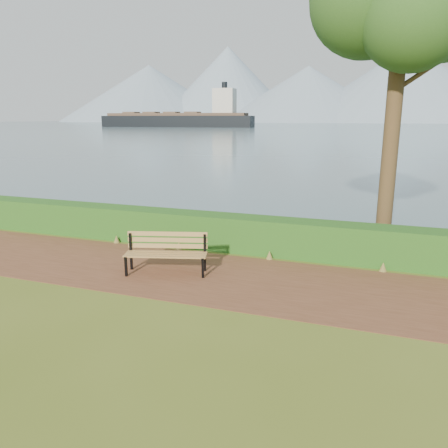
% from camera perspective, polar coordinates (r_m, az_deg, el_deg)
% --- Properties ---
extents(ground, '(140.00, 140.00, 0.00)m').
position_cam_1_polar(ground, '(10.59, -5.23, -7.00)').
color(ground, '#4F5E1B').
rests_on(ground, ground).
extents(path, '(40.00, 3.40, 0.01)m').
position_cam_1_polar(path, '(10.85, -4.57, -6.45)').
color(path, '#57321D').
rests_on(path, ground).
extents(hedge, '(32.00, 0.85, 1.00)m').
position_cam_1_polar(hedge, '(12.73, -0.41, -1.01)').
color(hedge, '#194413').
rests_on(hedge, ground).
extents(water, '(700.00, 510.00, 0.00)m').
position_cam_1_polar(water, '(269.04, 19.02, 12.19)').
color(water, '#486473').
rests_on(water, ground).
extents(mountains, '(585.00, 190.00, 70.00)m').
position_cam_1_polar(mountains, '(415.94, 18.36, 16.34)').
color(mountains, gray).
rests_on(mountains, ground).
extents(bench, '(2.07, 1.11, 1.00)m').
position_cam_1_polar(bench, '(10.82, -7.52, -3.39)').
color(bench, black).
rests_on(bench, ground).
extents(cargo_ship, '(63.84, 15.52, 19.19)m').
position_cam_1_polar(cargo_ship, '(184.35, -5.50, 13.37)').
color(cargo_ship, black).
rests_on(cargo_ship, ground).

